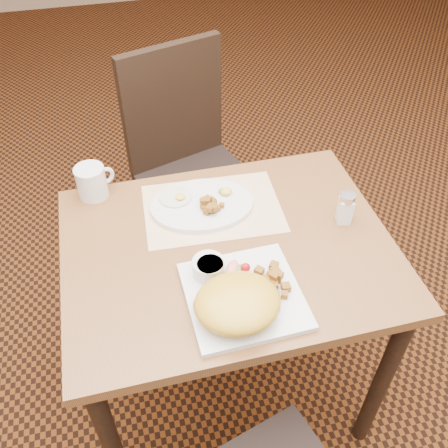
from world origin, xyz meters
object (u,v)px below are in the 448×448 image
salt_shaker (345,208)px  coffee_mug (92,182)px  table (228,272)px  plate_oval (202,205)px  plate_square (244,296)px  chair_far (189,158)px

salt_shaker → coffee_mug: size_ratio=0.86×
table → coffee_mug: 0.49m
coffee_mug → plate_oval: bearing=-24.5°
plate_oval → coffee_mug: 0.34m
plate_oval → salt_shaker: (0.38, -0.16, 0.04)m
plate_square → coffee_mug: (-0.33, 0.49, 0.04)m
chair_far → salt_shaker: bearing=97.7°
plate_oval → coffee_mug: coffee_mug is taller
chair_far → salt_shaker: (0.32, -0.69, 0.26)m
chair_far → plate_square: size_ratio=3.46×
plate_oval → chair_far: bearing=84.0°
salt_shaker → coffee_mug: same height
table → plate_oval: plate_oval is taller
chair_far → plate_square: 0.91m
table → plate_square: 0.22m
table → salt_shaker: bearing=2.5°
chair_far → plate_oval: chair_far is taller
chair_far → plate_oval: 0.58m
plate_oval → salt_shaker: bearing=-22.2°
plate_square → chair_far: bearing=88.2°
plate_oval → coffee_mug: (-0.30, 0.14, 0.04)m
plate_square → salt_shaker: 0.41m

